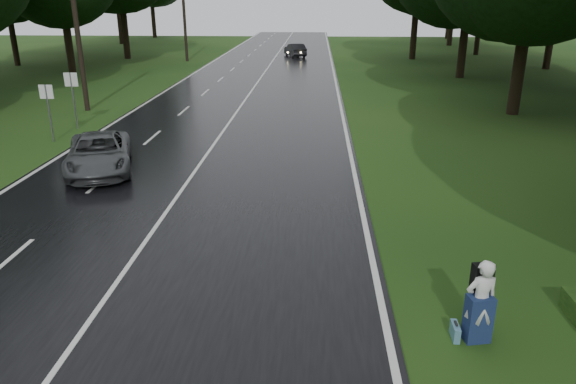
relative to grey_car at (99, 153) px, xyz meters
name	(u,v)px	position (x,y,z in m)	size (l,w,h in m)	color
ground	(96,314)	(3.46, -9.12, -0.70)	(160.00, 160.00, 0.00)	#234414
road	(237,112)	(3.46, 10.88, -0.68)	(12.00, 140.00, 0.04)	black
lane_center	(237,111)	(3.46, 10.88, -0.65)	(0.12, 140.00, 0.01)	silver
grey_car	(99,153)	(0.00, 0.00, 0.00)	(2.18, 4.74, 1.32)	#46494B
far_car	(295,50)	(5.51, 39.69, 0.02)	(1.43, 4.09, 1.35)	black
hitchhiker	(480,304)	(10.88, -9.57, 0.07)	(0.67, 0.63, 1.66)	silver
suitcase	(455,331)	(10.50, -9.55, -0.55)	(0.12, 0.41, 0.29)	teal
utility_pole_mid	(88,110)	(-5.04, 10.92, -0.70)	(1.80, 0.28, 9.77)	black
utility_pole_far	(187,61)	(-5.04, 35.20, -0.70)	(1.80, 0.28, 10.94)	black
road_sign_a	(54,142)	(-3.74, 4.11, -0.70)	(0.60, 0.10, 2.50)	white
road_sign_b	(78,128)	(-3.74, 6.59, -0.70)	(0.64, 0.10, 2.68)	white
tree_left_e	(73,73)	(-12.65, 26.15, -0.70)	(9.20, 9.20, 14.38)	black
tree_left_f	(128,58)	(-11.74, 37.25, -0.70)	(10.82, 10.82, 16.91)	black
tree_right_d	(512,114)	(18.54, 11.18, -0.70)	(9.30, 9.30, 14.53)	black
tree_right_e	(459,78)	(19.14, 25.10, -0.70)	(9.48, 9.48, 14.82)	black
tree_right_f	(412,59)	(17.58, 38.31, -0.70)	(10.66, 10.66, 16.65)	black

